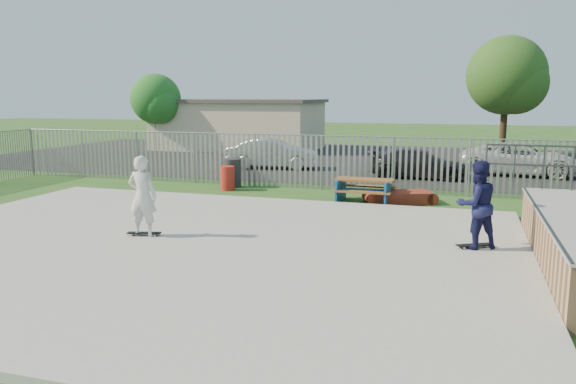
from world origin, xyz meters
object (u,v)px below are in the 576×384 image
(picnic_table, at_px, (364,191))
(car_white, at_px, (520,159))
(funbox, at_px, (400,197))
(tree_left, at_px, (156,99))
(skater_white, at_px, (142,196))
(trash_bin_grey, at_px, (233,173))
(car_dark, at_px, (419,164))
(skater_navy, at_px, (477,205))
(trash_bin_red, at_px, (228,178))
(tree_mid, at_px, (507,76))
(car_silver, at_px, (273,154))

(picnic_table, height_order, car_white, car_white)
(funbox, relative_size, tree_left, 0.45)
(funbox, height_order, car_white, car_white)
(skater_white, bearing_deg, funbox, -132.36)
(trash_bin_grey, height_order, car_dark, car_dark)
(tree_left, relative_size, skater_navy, 2.48)
(skater_white, bearing_deg, trash_bin_red, -86.25)
(car_dark, relative_size, skater_white, 2.15)
(trash_bin_red, relative_size, car_dark, 0.21)
(funbox, xyz_separation_m, trash_bin_red, (-6.33, 0.68, 0.25))
(funbox, bearing_deg, skater_navy, -88.85)
(tree_left, xyz_separation_m, skater_navy, (18.66, -18.55, -2.10))
(tree_left, xyz_separation_m, skater_white, (11.16, -19.76, -2.10))
(skater_navy, bearing_deg, trash_bin_grey, -68.28)
(car_dark, xyz_separation_m, skater_white, (-5.44, -12.55, 0.49))
(picnic_table, distance_m, skater_white, 7.73)
(picnic_table, relative_size, tree_mid, 0.28)
(car_silver, bearing_deg, car_white, -94.53)
(car_white, xyz_separation_m, tree_left, (-20.72, 4.98, 2.49))
(car_dark, bearing_deg, picnic_table, 169.38)
(picnic_table, xyz_separation_m, car_white, (5.40, 8.31, 0.32))
(trash_bin_red, bearing_deg, funbox, -6.14)
(tree_left, bearing_deg, skater_white, -60.54)
(tree_mid, bearing_deg, tree_left, -172.09)
(car_dark, height_order, car_white, car_white)
(tree_mid, bearing_deg, trash_bin_red, -124.27)
(picnic_table, relative_size, trash_bin_grey, 1.73)
(skater_navy, bearing_deg, trash_bin_red, -65.63)
(funbox, relative_size, car_silver, 0.50)
(trash_bin_grey, bearing_deg, car_dark, 33.79)
(car_dark, bearing_deg, tree_mid, -19.66)
(trash_bin_grey, bearing_deg, car_white, 31.79)
(car_dark, relative_size, tree_mid, 0.61)
(trash_bin_grey, relative_size, car_silver, 0.25)
(car_silver, height_order, car_white, car_white)
(car_silver, xyz_separation_m, skater_navy, (8.92, -12.49, 0.39))
(funbox, bearing_deg, picnic_table, 173.24)
(picnic_table, bearing_deg, trash_bin_red, 170.13)
(car_silver, distance_m, skater_navy, 15.36)
(car_dark, relative_size, tree_left, 0.86)
(car_dark, height_order, tree_left, tree_left)
(picnic_table, bearing_deg, tree_left, 139.60)
(skater_white, bearing_deg, trash_bin_grey, -86.26)
(car_silver, distance_m, car_dark, 6.96)
(trash_bin_red, bearing_deg, car_silver, 93.36)
(trash_bin_red, distance_m, car_white, 12.92)
(tree_mid, relative_size, skater_white, 3.50)
(car_silver, relative_size, car_white, 0.84)
(trash_bin_red, height_order, tree_left, tree_left)
(picnic_table, height_order, funbox, picnic_table)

